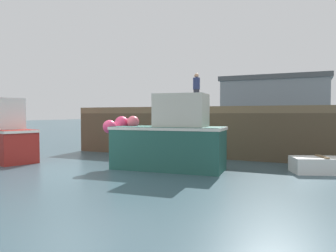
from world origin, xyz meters
TOP-DOWN VIEW (x-y plane):
  - ground at (0.00, 0.00)m, footprint 120.00×160.00m
  - pier at (2.69, 7.07)m, footprint 11.20×7.25m
  - fishing_boat_near_left at (-3.85, 0.93)m, footprint 4.31×2.41m
  - fishing_boat_near_right at (2.44, 1.52)m, footprint 3.55×1.53m
  - rowboat at (6.47, 2.70)m, footprint 1.74×1.29m
  - dockworker at (1.03, 7.99)m, footprint 0.34×0.34m
  - warehouse at (2.53, 29.56)m, footprint 11.09×6.04m

SIDE VIEW (x-z plane):
  - ground at x=0.00m, z-range -0.10..0.00m
  - rowboat at x=6.47m, z-range -0.02..0.45m
  - fishing_boat_near_left at x=-3.85m, z-range -0.27..1.86m
  - fishing_boat_near_right at x=2.44m, z-range -0.20..1.96m
  - pier at x=2.69m, z-range 0.60..2.48m
  - dockworker at x=1.03m, z-range 1.88..3.61m
  - warehouse at x=2.53m, z-range 0.02..5.68m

